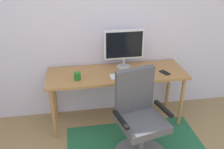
{
  "coord_description": "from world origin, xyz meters",
  "views": [
    {
      "loc": [
        -0.16,
        -0.96,
        2.07
      ],
      "look_at": [
        0.27,
        1.59,
        0.81
      ],
      "focal_mm": 41.09,
      "sensor_mm": 36.0,
      "label": 1
    }
  ],
  "objects_px": {
    "desk": "(117,77)",
    "office_chair": "(139,128)",
    "coffee_cup": "(77,76)",
    "monitor": "(124,46)",
    "keyboard": "(128,76)",
    "cell_phone": "(165,73)",
    "computer_mouse": "(150,72)"
  },
  "relations": [
    {
      "from": "cell_phone",
      "to": "office_chair",
      "type": "distance_m",
      "value": 0.82
    },
    {
      "from": "desk",
      "to": "computer_mouse",
      "type": "xyz_separation_m",
      "value": [
        0.4,
        -0.09,
        0.09
      ]
    },
    {
      "from": "desk",
      "to": "office_chair",
      "type": "relative_size",
      "value": 1.69
    },
    {
      "from": "computer_mouse",
      "to": "coffee_cup",
      "type": "bearing_deg",
      "value": -178.85
    },
    {
      "from": "office_chair",
      "to": "coffee_cup",
      "type": "bearing_deg",
      "value": 122.45
    },
    {
      "from": "desk",
      "to": "monitor",
      "type": "xyz_separation_m",
      "value": [
        0.12,
        0.15,
        0.35
      ]
    },
    {
      "from": "monitor",
      "to": "office_chair",
      "type": "distance_m",
      "value": 1.05
    },
    {
      "from": "computer_mouse",
      "to": "cell_phone",
      "type": "relative_size",
      "value": 0.74
    },
    {
      "from": "monitor",
      "to": "computer_mouse",
      "type": "xyz_separation_m",
      "value": [
        0.28,
        -0.24,
        -0.27
      ]
    },
    {
      "from": "cell_phone",
      "to": "desk",
      "type": "bearing_deg",
      "value": 147.03
    },
    {
      "from": "monitor",
      "to": "computer_mouse",
      "type": "relative_size",
      "value": 4.8
    },
    {
      "from": "desk",
      "to": "cell_phone",
      "type": "height_order",
      "value": "cell_phone"
    },
    {
      "from": "computer_mouse",
      "to": "cell_phone",
      "type": "distance_m",
      "value": 0.19
    },
    {
      "from": "keyboard",
      "to": "monitor",
      "type": "bearing_deg",
      "value": 89.31
    },
    {
      "from": "office_chair",
      "to": "cell_phone",
      "type": "bearing_deg",
      "value": 38.24
    },
    {
      "from": "computer_mouse",
      "to": "coffee_cup",
      "type": "xyz_separation_m",
      "value": [
        -0.88,
        -0.02,
        0.03
      ]
    },
    {
      "from": "keyboard",
      "to": "cell_phone",
      "type": "xyz_separation_m",
      "value": [
        0.47,
        0.02,
        -0.0
      ]
    },
    {
      "from": "monitor",
      "to": "office_chair",
      "type": "bearing_deg",
      "value": -90.11
    },
    {
      "from": "cell_phone",
      "to": "coffee_cup",
      "type": "bearing_deg",
      "value": 157.87
    },
    {
      "from": "computer_mouse",
      "to": "cell_phone",
      "type": "bearing_deg",
      "value": -5.83
    },
    {
      "from": "computer_mouse",
      "to": "office_chair",
      "type": "relative_size",
      "value": 0.1
    },
    {
      "from": "monitor",
      "to": "office_chair",
      "type": "relative_size",
      "value": 0.49
    },
    {
      "from": "monitor",
      "to": "coffee_cup",
      "type": "bearing_deg",
      "value": -156.73
    },
    {
      "from": "keyboard",
      "to": "cell_phone",
      "type": "bearing_deg",
      "value": 2.27
    },
    {
      "from": "keyboard",
      "to": "coffee_cup",
      "type": "bearing_deg",
      "value": 178.1
    },
    {
      "from": "office_chair",
      "to": "computer_mouse",
      "type": "bearing_deg",
      "value": 52.01
    },
    {
      "from": "cell_phone",
      "to": "office_chair",
      "type": "height_order",
      "value": "office_chair"
    },
    {
      "from": "keyboard",
      "to": "office_chair",
      "type": "distance_m",
      "value": 0.66
    },
    {
      "from": "coffee_cup",
      "to": "office_chair",
      "type": "distance_m",
      "value": 0.92
    },
    {
      "from": "cell_phone",
      "to": "office_chair",
      "type": "xyz_separation_m",
      "value": [
        -0.46,
        -0.58,
        -0.33
      ]
    },
    {
      "from": "computer_mouse",
      "to": "monitor",
      "type": "bearing_deg",
      "value": 138.78
    },
    {
      "from": "desk",
      "to": "coffee_cup",
      "type": "distance_m",
      "value": 0.51
    }
  ]
}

